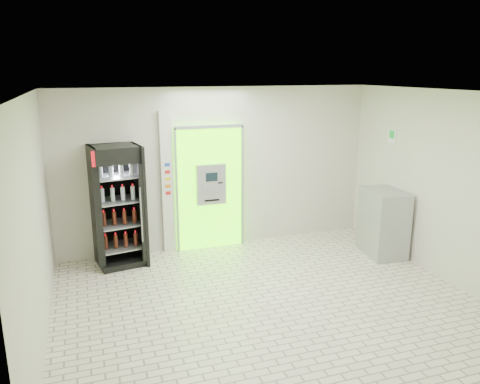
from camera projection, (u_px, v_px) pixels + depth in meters
name	position (u px, v px, depth m)	size (l,w,h in m)	color
ground	(267.00, 301.00, 6.85)	(6.00, 6.00, 0.00)	beige
room_shell	(269.00, 179.00, 6.38)	(6.00, 6.00, 6.00)	beige
atm_assembly	(210.00, 187.00, 8.70)	(1.30, 0.24, 2.33)	#51FF00
pillar	(167.00, 183.00, 8.46)	(0.22, 0.11, 2.60)	silver
beverage_cooler	(118.00, 208.00, 7.98)	(0.89, 0.84, 2.08)	black
steel_cabinet	(383.00, 222.00, 8.50)	(0.72, 0.97, 1.20)	#999CA0
exit_sign	(392.00, 136.00, 8.52)	(0.02, 0.22, 0.26)	white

